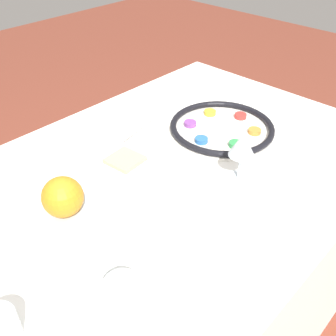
% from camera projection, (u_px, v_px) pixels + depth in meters
% --- Properties ---
extents(ground_plane, '(8.00, 8.00, 0.00)m').
position_uv_depth(ground_plane, '(166.00, 328.00, 1.56)').
color(ground_plane, brown).
extents(dining_table, '(1.39, 0.92, 0.77)m').
position_uv_depth(dining_table, '(165.00, 264.00, 1.33)').
color(dining_table, white).
rests_on(dining_table, ground_plane).
extents(seder_plate, '(0.33, 0.33, 0.03)m').
position_uv_depth(seder_plate, '(222.00, 128.00, 1.26)').
color(seder_plate, silver).
rests_on(seder_plate, dining_table).
extents(wine_glass, '(0.07, 0.07, 0.14)m').
position_uv_depth(wine_glass, '(242.00, 146.00, 1.01)').
color(wine_glass, silver).
rests_on(wine_glass, dining_table).
extents(fruit_stand, '(0.18, 0.18, 0.11)m').
position_uv_depth(fruit_stand, '(85.00, 224.00, 0.82)').
color(fruit_stand, silver).
rests_on(fruit_stand, dining_table).
extents(orange_fruit, '(0.08, 0.08, 0.08)m').
position_uv_depth(orange_fruit, '(63.00, 197.00, 0.78)').
color(orange_fruit, orange).
rests_on(orange_fruit, fruit_stand).
extents(bread_plate, '(0.19, 0.19, 0.02)m').
position_uv_depth(bread_plate, '(125.00, 162.00, 1.13)').
color(bread_plate, silver).
rests_on(bread_plate, dining_table).
extents(napkin_roll, '(0.18, 0.08, 0.05)m').
position_uv_depth(napkin_roll, '(136.00, 124.00, 1.27)').
color(napkin_roll, white).
rests_on(napkin_roll, dining_table).
extents(cup_mid, '(0.07, 0.07, 0.06)m').
position_uv_depth(cup_mid, '(123.00, 295.00, 0.74)').
color(cup_mid, silver).
rests_on(cup_mid, dining_table).
extents(spoon, '(0.16, 0.04, 0.01)m').
position_uv_depth(spoon, '(129.00, 124.00, 1.31)').
color(spoon, silver).
rests_on(spoon, dining_table).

